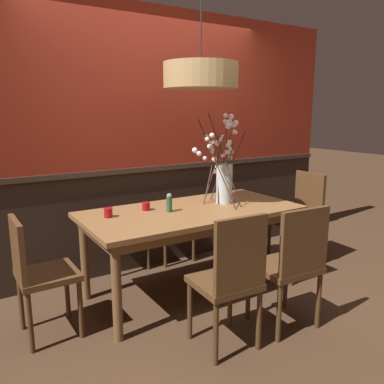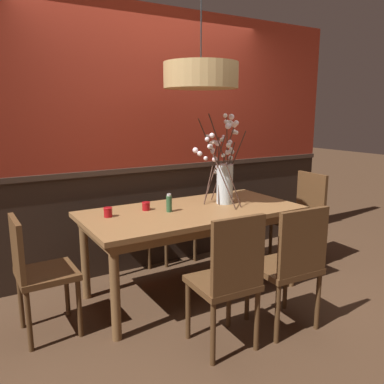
{
  "view_description": "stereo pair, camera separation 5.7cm",
  "coord_description": "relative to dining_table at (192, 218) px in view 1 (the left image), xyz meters",
  "views": [
    {
      "loc": [
        -1.74,
        -2.78,
        1.61
      ],
      "look_at": [
        0.0,
        0.0,
        0.92
      ],
      "focal_mm": 36.39,
      "sensor_mm": 36.0,
      "label": 1
    },
    {
      "loc": [
        -1.69,
        -2.81,
        1.61
      ],
      "look_at": [
        0.0,
        0.0,
        0.92
      ],
      "focal_mm": 36.39,
      "sensor_mm": 36.0,
      "label": 2
    }
  ],
  "objects": [
    {
      "name": "chair_far_side_left",
      "position": [
        -0.3,
        0.9,
        -0.16
      ],
      "size": [
        0.43,
        0.41,
        0.94
      ],
      "color": "brown",
      "rests_on": "ground"
    },
    {
      "name": "candle_holder_nearer_edge",
      "position": [
        -0.71,
        0.13,
        0.12
      ],
      "size": [
        0.07,
        0.07,
        0.08
      ],
      "color": "#9E0F14",
      "rests_on": "dining_table"
    },
    {
      "name": "ground_plane",
      "position": [
        0.0,
        0.0,
        -0.69
      ],
      "size": [
        24.0,
        24.0,
        0.0
      ],
      "primitive_type": "plane",
      "color": "#4C3321"
    },
    {
      "name": "back_wall",
      "position": [
        0.0,
        0.82,
        0.61
      ],
      "size": [
        4.63,
        0.14,
        2.61
      ],
      "color": "#2D2119",
      "rests_on": "ground"
    },
    {
      "name": "pendant_lamp",
      "position": [
        0.09,
        0.01,
        1.21
      ],
      "size": [
        0.62,
        0.62,
        0.81
      ],
      "color": "tan"
    },
    {
      "name": "chair_near_side_left",
      "position": [
        -0.25,
        -0.88,
        -0.15
      ],
      "size": [
        0.43,
        0.42,
        0.97
      ],
      "color": "brown",
      "rests_on": "ground"
    },
    {
      "name": "chair_far_side_right",
      "position": [
        0.24,
        0.86,
        -0.16
      ],
      "size": [
        0.42,
        0.41,
        0.94
      ],
      "color": "brown",
      "rests_on": "ground"
    },
    {
      "name": "chair_head_east_end",
      "position": [
        1.34,
        -0.02,
        -0.15
      ],
      "size": [
        0.45,
        0.44,
        0.97
      ],
      "color": "brown",
      "rests_on": "ground"
    },
    {
      "name": "vase_with_blossoms",
      "position": [
        0.37,
        0.04,
        0.35
      ],
      "size": [
        0.53,
        0.54,
        0.82
      ],
      "color": "silver",
      "rests_on": "dining_table"
    },
    {
      "name": "candle_holder_nearer_center",
      "position": [
        -0.35,
        0.18,
        0.12
      ],
      "size": [
        0.07,
        0.07,
        0.07
      ],
      "color": "#9E0F14",
      "rests_on": "dining_table"
    },
    {
      "name": "chair_near_side_right",
      "position": [
        0.3,
        -0.9,
        -0.15
      ],
      "size": [
        0.47,
        0.44,
        0.95
      ],
      "color": "brown",
      "rests_on": "ground"
    },
    {
      "name": "chair_head_west_end",
      "position": [
        -1.31,
        -0.03,
        -0.18
      ],
      "size": [
        0.41,
        0.41,
        0.9
      ],
      "color": "brown",
      "rests_on": "ground"
    },
    {
      "name": "condiment_bottle",
      "position": [
        -0.21,
        0.03,
        0.16
      ],
      "size": [
        0.05,
        0.05,
        0.16
      ],
      "color": "#2D5633",
      "rests_on": "dining_table"
    },
    {
      "name": "dining_table",
      "position": [
        0.0,
        0.0,
        0.0
      ],
      "size": [
        1.89,
        0.93,
        0.77
      ],
      "color": "olive",
      "rests_on": "ground"
    }
  ]
}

